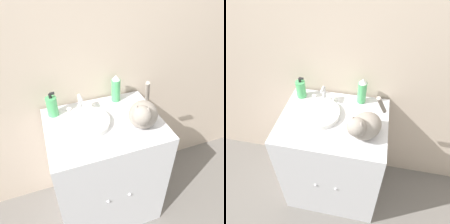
# 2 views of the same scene
# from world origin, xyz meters

# --- Properties ---
(ground_plane) EXTENTS (8.00, 8.00, 0.00)m
(ground_plane) POSITION_xyz_m (0.00, 0.00, 0.00)
(ground_plane) COLOR slate
(wall_back) EXTENTS (6.00, 0.05, 2.50)m
(wall_back) POSITION_xyz_m (0.00, 0.63, 1.25)
(wall_back) COLOR #C6B29E
(wall_back) RESTS_ON ground_plane
(vanity_cabinet) EXTENTS (0.75, 0.60, 0.90)m
(vanity_cabinet) POSITION_xyz_m (0.00, 0.29, 0.45)
(vanity_cabinet) COLOR silver
(vanity_cabinet) RESTS_ON ground_plane
(sink_basin) EXTENTS (0.30, 0.30, 0.04)m
(sink_basin) POSITION_xyz_m (-0.11, 0.31, 0.92)
(sink_basin) COLOR white
(sink_basin) RESTS_ON vanity_cabinet
(faucet) EXTENTS (0.19, 0.08, 0.14)m
(faucet) POSITION_xyz_m (-0.11, 0.47, 0.96)
(faucet) COLOR silver
(faucet) RESTS_ON vanity_cabinet
(cat) EXTENTS (0.27, 0.33, 0.26)m
(cat) POSITION_xyz_m (0.22, 0.19, 1.00)
(cat) COLOR gray
(cat) RESTS_ON vanity_cabinet
(soap_bottle) EXTENTS (0.07, 0.07, 0.17)m
(soap_bottle) POSITION_xyz_m (-0.29, 0.49, 0.97)
(soap_bottle) COLOR #4CB266
(soap_bottle) RESTS_ON vanity_cabinet
(spray_bottle) EXTENTS (0.06, 0.06, 0.20)m
(spray_bottle) POSITION_xyz_m (0.16, 0.52, 1.00)
(spray_bottle) COLOR #4CB266
(spray_bottle) RESTS_ON vanity_cabinet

